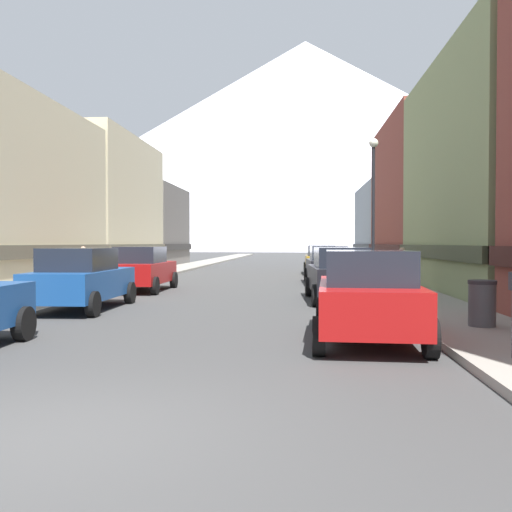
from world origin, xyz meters
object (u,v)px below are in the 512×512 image
at_px(car_right_0, 367,295).
at_px(car_right_1, 340,274).
at_px(car_left_2, 142,269).
at_px(car_right_3, 321,260).
at_px(pedestrian_1, 402,271).
at_px(pedestrian_0, 83,268).
at_px(streetlamp_right, 373,190).
at_px(trash_bin_right, 482,303).
at_px(car_right_2, 328,265).
at_px(car_left_1, 81,279).

height_order(car_right_0, car_right_1, same).
height_order(car_left_2, car_right_3, same).
bearing_deg(car_left_2, pedestrian_1, -4.89).
relative_size(pedestrian_0, streetlamp_right, 0.28).
bearing_deg(car_right_1, pedestrian_1, 44.52).
bearing_deg(car_right_1, car_right_3, 90.01).
xyz_separation_m(car_right_1, pedestrian_1, (2.45, 2.41, -0.01)).
relative_size(car_right_1, trash_bin_right, 4.58).
xyz_separation_m(car_right_0, pedestrian_0, (-10.05, 10.83, 0.00)).
height_order(pedestrian_0, pedestrian_1, pedestrian_0).
bearing_deg(trash_bin_right, car_right_3, 96.48).
height_order(car_left_2, streetlamp_right, streetlamp_right).
bearing_deg(car_right_2, pedestrian_0, -156.59).
height_order(car_right_0, trash_bin_right, car_right_0).
bearing_deg(pedestrian_1, car_right_2, 114.61).
bearing_deg(car_right_1, car_right_0, -90.05).
height_order(car_right_1, car_right_3, same).
bearing_deg(car_left_2, car_right_2, 30.54).
bearing_deg(car_left_1, pedestrian_0, 111.21).
relative_size(car_left_2, pedestrian_0, 2.70).
relative_size(car_right_2, pedestrian_1, 2.77).
xyz_separation_m(car_left_2, trash_bin_right, (10.15, -9.56, -0.26)).
height_order(car_right_1, pedestrian_1, car_right_1).
distance_m(car_right_0, car_right_2, 15.19).
bearing_deg(pedestrian_0, car_left_1, -68.79).
distance_m(trash_bin_right, streetlamp_right, 10.48).
bearing_deg(car_right_3, pedestrian_1, -79.88).
bearing_deg(car_right_3, car_right_1, -89.99).
xyz_separation_m(car_left_1, car_left_2, (-0.00, 6.18, 0.00)).
bearing_deg(car_right_0, car_right_1, 89.95).
relative_size(car_left_1, trash_bin_right, 4.52).
height_order(car_right_2, car_right_3, same).
xyz_separation_m(car_right_1, trash_bin_right, (2.55, -6.30, -0.26)).
relative_size(pedestrian_1, streetlamp_right, 0.27).
relative_size(car_right_3, trash_bin_right, 4.50).
bearing_deg(pedestrian_1, car_right_1, -135.48).
bearing_deg(car_left_1, car_right_2, 54.52).
xyz_separation_m(car_right_1, pedestrian_0, (-10.05, 3.40, 0.00)).
height_order(car_left_2, car_right_1, same).
bearing_deg(car_right_3, car_right_0, -90.01).
distance_m(trash_bin_right, pedestrian_0, 15.90).
distance_m(car_left_2, car_right_0, 13.12).
distance_m(car_right_3, pedestrian_1, 13.95).
xyz_separation_m(car_right_0, car_right_1, (0.01, 7.43, 0.00)).
xyz_separation_m(car_right_2, pedestrian_1, (2.45, -5.34, -0.01)).
distance_m(pedestrian_0, streetlamp_right, 12.00).
bearing_deg(trash_bin_right, car_left_2, 136.70).
bearing_deg(trash_bin_right, car_right_0, -155.99).
height_order(car_right_1, trash_bin_right, car_right_1).
distance_m(trash_bin_right, pedestrian_1, 8.71).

